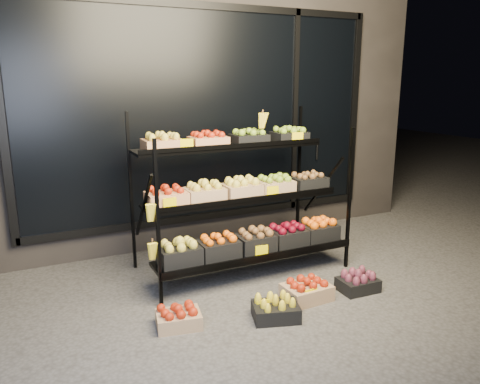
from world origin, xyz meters
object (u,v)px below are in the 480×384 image
floor_crate_midleft (276,309)px  floor_crate_midright (307,290)px  display_rack (243,198)px  floor_crate_left (179,317)px

floor_crate_midleft → floor_crate_midright: (0.43, 0.18, 0.01)m
display_rack → floor_crate_midright: size_ratio=5.10×
display_rack → floor_crate_midleft: bearing=-101.2°
display_rack → floor_crate_left: (-0.99, -0.83, -0.70)m
display_rack → floor_crate_left: 1.47m
floor_crate_left → floor_crate_midright: size_ratio=0.93×
floor_crate_left → floor_crate_midleft: (0.78, -0.23, 0.00)m
display_rack → floor_crate_midleft: 1.29m
floor_crate_midleft → floor_crate_midright: 0.47m
display_rack → floor_crate_midleft: (-0.21, -1.06, -0.70)m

